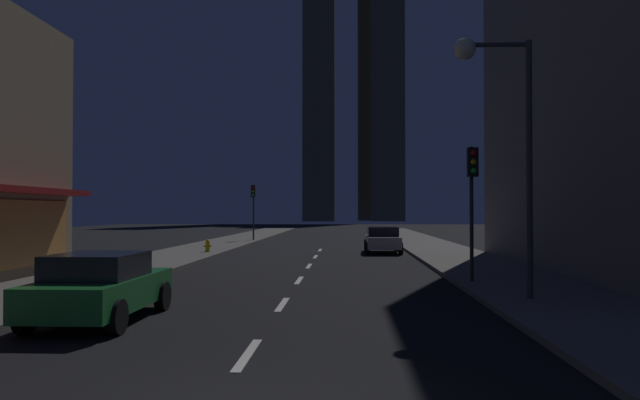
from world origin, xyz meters
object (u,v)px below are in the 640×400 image
(fire_hydrant_far_left, at_px, (208,246))
(traffic_light_near_right, at_px, (472,184))
(car_parked_near, at_px, (100,286))
(traffic_light_far_left, at_px, (253,200))
(street_lamp_right, at_px, (496,103))
(car_parked_far, at_px, (383,240))

(fire_hydrant_far_left, height_order, traffic_light_near_right, traffic_light_near_right)
(car_parked_near, bearing_deg, traffic_light_far_left, 93.34)
(traffic_light_near_right, relative_size, street_lamp_right, 0.64)
(traffic_light_far_left, bearing_deg, street_lamp_right, -69.94)
(traffic_light_near_right, relative_size, traffic_light_far_left, 1.00)
(traffic_light_far_left, bearing_deg, fire_hydrant_far_left, -91.75)
(traffic_light_far_left, relative_size, street_lamp_right, 0.64)
(car_parked_near, height_order, car_parked_far, same)
(car_parked_near, height_order, traffic_light_near_right, traffic_light_near_right)
(car_parked_far, bearing_deg, traffic_light_far_left, 128.32)
(fire_hydrant_far_left, bearing_deg, traffic_light_near_right, -49.17)
(car_parked_far, height_order, traffic_light_far_left, traffic_light_far_left)
(car_parked_far, xyz_separation_m, traffic_light_far_left, (-9.10, 11.51, 2.45))
(car_parked_near, bearing_deg, fire_hydrant_far_left, 96.74)
(car_parked_near, xyz_separation_m, traffic_light_far_left, (-1.90, 32.59, 2.45))
(car_parked_near, distance_m, fire_hydrant_far_left, 19.61)
(traffic_light_near_right, xyz_separation_m, street_lamp_right, (-0.12, -3.48, 1.87))
(car_parked_far, distance_m, traffic_light_far_left, 14.88)
(fire_hydrant_far_left, bearing_deg, car_parked_far, 9.59)
(fire_hydrant_far_left, bearing_deg, traffic_light_far_left, 88.25)
(car_parked_far, xyz_separation_m, street_lamp_right, (1.78, -18.28, 4.33))
(street_lamp_right, bearing_deg, car_parked_far, 95.56)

